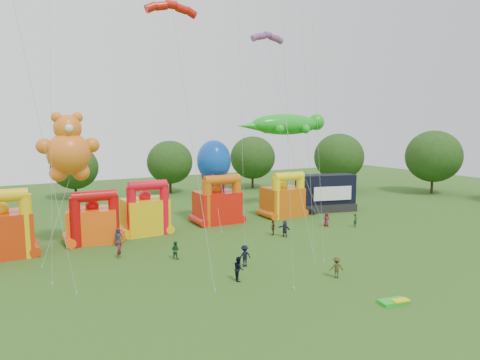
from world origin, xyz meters
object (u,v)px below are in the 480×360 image
bouncy_castle_0 (2,231)px  octopus_kite (215,180)px  stage_trailer (326,193)px  teddy_bear_kite (62,188)px  gecko_kite (294,148)px  spectator_4 (273,228)px  spectator_0 (118,237)px  bouncy_castle_2 (146,213)px

bouncy_castle_0 → octopus_kite: size_ratio=0.63×
stage_trailer → teddy_bear_kite: bearing=-173.5°
bouncy_castle_0 → stage_trailer: size_ratio=0.75×
gecko_kite → spectator_4: gecko_kite is taller
stage_trailer → spectator_4: bearing=-150.3°
octopus_kite → bouncy_castle_0: bearing=-171.3°
gecko_kite → spectator_0: bearing=-167.2°
stage_trailer → teddy_bear_kite: size_ratio=0.64×
bouncy_castle_2 → teddy_bear_kite: teddy_bear_kite is taller
gecko_kite → octopus_kite: size_ratio=1.41×
teddy_bear_kite → gecko_kite: gecko_kite is taller
teddy_bear_kite → spectator_0: 7.49m
spectator_0 → bouncy_castle_2: bearing=37.3°
spectator_0 → teddy_bear_kite: bearing=175.0°
bouncy_castle_0 → octopus_kite: 24.20m
teddy_bear_kite → octopus_kite: 19.11m
teddy_bear_kite → gecko_kite: 31.96m
stage_trailer → spectator_4: stage_trailer is taller
teddy_bear_kite → bouncy_castle_2: bearing=20.7°
stage_trailer → teddy_bear_kite: (-35.67, -4.05, 3.82)m
bouncy_castle_2 → spectator_4: (12.46, -7.46, -1.53)m
teddy_bear_kite → gecko_kite: bearing=10.7°
teddy_bear_kite → octopus_kite: (18.46, 4.85, -0.90)m
bouncy_castle_0 → stage_trailer: bearing=3.9°
spectator_0 → stage_trailer: bearing=3.4°
stage_trailer → octopus_kite: size_ratio=0.84×
bouncy_castle_2 → gecko_kite: 23.41m
stage_trailer → spectator_0: 30.88m
spectator_0 → bouncy_castle_0: bearing=168.6°
stage_trailer → gecko_kite: bearing=157.0°
teddy_bear_kite → spectator_4: bearing=-10.7°
gecko_kite → octopus_kite: 13.38m
bouncy_castle_0 → octopus_kite: (23.75, 3.61, 2.99)m
bouncy_castle_0 → spectator_0: (10.39, -1.30, -1.59)m
teddy_bear_kite → bouncy_castle_0: bearing=166.8°
gecko_kite → octopus_kite: (-12.83, -1.06, -3.65)m
spectator_4 → spectator_0: bearing=-53.5°
octopus_kite → spectator_4: bearing=-71.3°
bouncy_castle_2 → bouncy_castle_0: bearing=-171.4°
bouncy_castle_2 → octopus_kite: octopus_kite is taller
spectator_0 → gecko_kite: bearing=8.6°
bouncy_castle_0 → spectator_4: bouncy_castle_0 is taller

